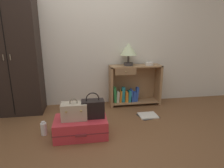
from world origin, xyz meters
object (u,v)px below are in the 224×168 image
(table_lamp, at_px, (129,50))
(train_case, at_px, (74,111))
(wardrobe, at_px, (12,55))
(open_book_on_floor, at_px, (148,115))
(handbag, at_px, (93,108))
(bowl, at_px, (149,64))
(bottle, at_px, (44,129))
(suitcase_large, at_px, (81,127))
(bookshelf, at_px, (132,86))

(table_lamp, height_order, train_case, table_lamp)
(wardrobe, xyz_separation_m, table_lamp, (1.96, 0.08, 0.05))
(open_book_on_floor, bearing_deg, handbag, -155.48)
(bowl, xyz_separation_m, train_case, (-1.36, -1.02, -0.42))
(bottle, relative_size, open_book_on_floor, 0.53)
(handbag, bearing_deg, train_case, -173.36)
(suitcase_large, xyz_separation_m, handbag, (0.17, 0.02, 0.25))
(train_case, relative_size, bottle, 1.69)
(wardrobe, distance_m, bottle, 1.38)
(bookshelf, xyz_separation_m, suitcase_large, (-0.99, -1.05, -0.23))
(bookshelf, height_order, bowl, bowl)
(bookshelf, bearing_deg, open_book_on_floor, -78.64)
(bottle, bearing_deg, open_book_on_floor, 12.47)
(bookshelf, height_order, table_lamp, table_lamp)
(bookshelf, height_order, handbag, bookshelf)
(bowl, xyz_separation_m, suitcase_large, (-1.28, -1.01, -0.66))
(wardrobe, distance_m, train_case, 1.53)
(bowl, relative_size, open_book_on_floor, 0.41)
(wardrobe, xyz_separation_m, bottle, (0.57, -0.88, -0.90))
(table_lamp, bearing_deg, train_case, -132.73)
(train_case, bearing_deg, table_lamp, 47.27)
(bowl, relative_size, train_case, 0.45)
(table_lamp, height_order, handbag, table_lamp)
(suitcase_large, relative_size, bottle, 3.57)
(table_lamp, height_order, suitcase_large, table_lamp)
(table_lamp, relative_size, suitcase_large, 0.58)
(open_book_on_floor, bearing_deg, bookshelf, 101.36)
(suitcase_large, height_order, bottle, suitcase_large)
(suitcase_large, xyz_separation_m, train_case, (-0.08, -0.01, 0.24))
(table_lamp, distance_m, bottle, 1.94)
(table_lamp, xyz_separation_m, bottle, (-1.40, -0.95, -0.95))
(suitcase_large, bearing_deg, handbag, 7.34)
(table_lamp, distance_m, suitcase_large, 1.65)
(bowl, height_order, open_book_on_floor, bowl)
(wardrobe, relative_size, suitcase_large, 2.81)
(wardrobe, bearing_deg, bowl, 0.94)
(bookshelf, relative_size, bottle, 4.91)
(table_lamp, distance_m, train_case, 1.59)
(bowl, bearing_deg, table_lamp, 174.45)
(table_lamp, relative_size, open_book_on_floor, 1.11)
(bookshelf, relative_size, table_lamp, 2.37)
(handbag, bearing_deg, bottle, 173.82)
(bookshelf, distance_m, bowl, 0.52)
(wardrobe, relative_size, bookshelf, 2.05)
(bowl, xyz_separation_m, bottle, (-1.79, -0.92, -0.70))
(open_book_on_floor, bearing_deg, bottle, -167.53)
(table_lamp, relative_size, bottle, 2.07)
(wardrobe, bearing_deg, open_book_on_floor, -13.45)
(wardrobe, distance_m, suitcase_large, 1.68)
(bowl, height_order, handbag, bowl)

